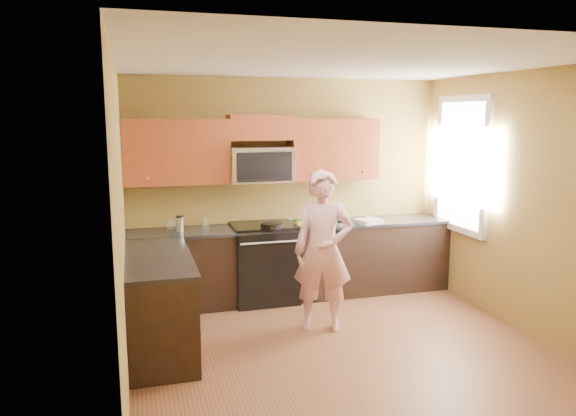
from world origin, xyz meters
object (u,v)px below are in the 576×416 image
object	(u,v)px
stove	(264,263)
microwave	(261,182)
butter_tub	(298,225)
frying_pan	(272,228)
woman	(323,251)
travel_mug	(180,231)

from	to	relation	value
stove	microwave	xyz separation A→B (m)	(0.00, 0.12, 0.97)
microwave	butter_tub	world-z (taller)	microwave
stove	frying_pan	xyz separation A→B (m)	(0.04, -0.23, 0.47)
microwave	butter_tub	bearing A→B (deg)	-17.30
woman	frying_pan	xyz separation A→B (m)	(-0.35, 0.82, 0.11)
woman	travel_mug	world-z (taller)	woman
frying_pan	butter_tub	distance (m)	0.45
stove	woman	size ratio (longest dim) A/B	0.56
stove	microwave	size ratio (longest dim) A/B	1.25
frying_pan	stove	bearing A→B (deg)	115.78
frying_pan	travel_mug	size ratio (longest dim) A/B	2.46
stove	travel_mug	xyz separation A→B (m)	(-0.99, 0.00, 0.45)
woman	frying_pan	world-z (taller)	woman
woman	frying_pan	distance (m)	0.89
stove	woman	bearing A→B (deg)	-69.60
butter_tub	frying_pan	bearing A→B (deg)	-150.58
microwave	travel_mug	size ratio (longest dim) A/B	4.06
microwave	butter_tub	size ratio (longest dim) A/B	6.07
stove	butter_tub	size ratio (longest dim) A/B	7.59
microwave	woman	distance (m)	1.38
frying_pan	butter_tub	world-z (taller)	frying_pan
woman	butter_tub	world-z (taller)	woman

